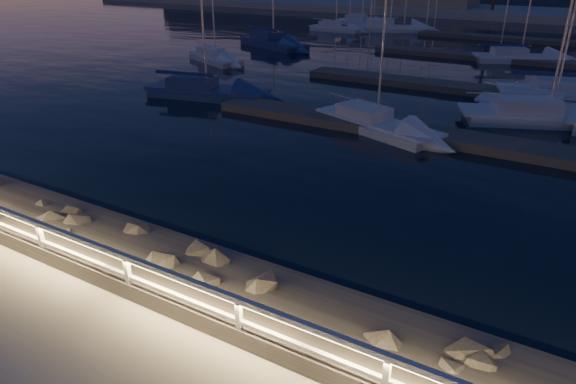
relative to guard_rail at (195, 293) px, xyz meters
name	(u,v)px	position (x,y,z in m)	size (l,w,h in m)	color
ground	(201,325)	(0.07, 0.00, -0.77)	(400.00, 400.00, 0.00)	#ACA89B
harbor_water	(492,83)	(0.07, 31.22, -1.74)	(400.00, 440.00, 0.60)	black
guard_rail	(195,293)	(0.00, 0.00, 0.00)	(44.11, 0.12, 1.06)	silver
riprap	(52,227)	(-6.62, 1.38, -0.97)	(24.11, 2.99, 1.37)	#605B52
floating_docks	(497,72)	(0.07, 32.50, -1.17)	(22.00, 36.00, 0.40)	#635C52
far_shore	(557,12)	(-0.06, 74.05, -0.48)	(160.00, 14.00, 5.20)	#ACA89B
sailboat_a	(215,57)	(-20.09, 26.11, -0.98)	(6.19, 3.94, 10.34)	silver
sailboat_b	(204,90)	(-13.60, 16.86, -0.95)	(7.61, 3.64, 12.51)	navy
sailboat_c	(543,114)	(4.21, 21.44, -0.93)	(8.63, 5.35, 14.24)	silver
sailboat_e	(272,42)	(-20.14, 34.71, -0.90)	(8.21, 5.02, 13.66)	navy
sailboat_f	(374,122)	(-2.55, 15.97, -0.97)	(6.91, 4.07, 11.40)	silver
sailboat_g	(549,106)	(4.31, 23.23, -0.96)	(7.69, 2.64, 12.87)	silver
sailboat_i	(335,28)	(-20.10, 47.74, -0.97)	(6.24, 2.07, 10.57)	silver
sailboat_j	(518,57)	(0.52, 38.31, -0.96)	(7.30, 4.66, 12.13)	silver
sailboat_m	(361,21)	(-20.07, 55.02, -0.95)	(6.80, 2.66, 11.36)	silver
sailboat_n	(388,27)	(-15.00, 50.82, -0.91)	(8.82, 5.11, 14.54)	silver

